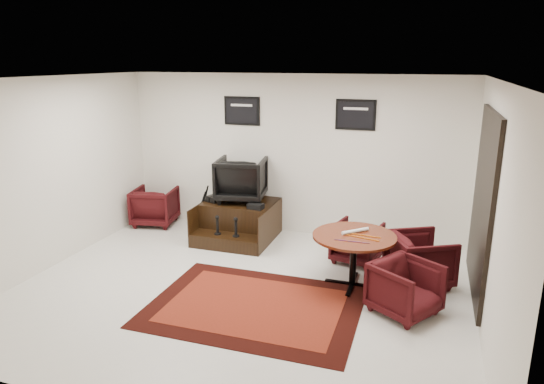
{
  "coord_description": "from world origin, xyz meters",
  "views": [
    {
      "loc": [
        2.28,
        -5.53,
        3.03
      ],
      "look_at": [
        0.17,
        0.9,
        1.17
      ],
      "focal_mm": 32.0,
      "sensor_mm": 36.0,
      "label": 1
    }
  ],
  "objects_px": {
    "armchair_side": "(155,204)",
    "meeting_table": "(354,241)",
    "shine_podium": "(239,221)",
    "table_chair_window": "(420,257)",
    "table_chair_corner": "(405,286)",
    "table_chair_back": "(357,240)",
    "shine_chair": "(241,177)"
  },
  "relations": [
    {
      "from": "shine_podium",
      "to": "meeting_table",
      "type": "xyz_separation_m",
      "value": [
        2.19,
        -1.26,
        0.35
      ]
    },
    {
      "from": "meeting_table",
      "to": "table_chair_corner",
      "type": "distance_m",
      "value": 0.97
    },
    {
      "from": "armchair_side",
      "to": "table_chair_corner",
      "type": "distance_m",
      "value": 5.1
    },
    {
      "from": "shine_podium",
      "to": "table_chair_back",
      "type": "relative_size",
      "value": 1.87
    },
    {
      "from": "shine_chair",
      "to": "shine_podium",
      "type": "bearing_deg",
      "value": 80.79
    },
    {
      "from": "table_chair_back",
      "to": "table_chair_corner",
      "type": "distance_m",
      "value": 1.63
    },
    {
      "from": "shine_podium",
      "to": "meeting_table",
      "type": "relative_size",
      "value": 1.13
    },
    {
      "from": "armchair_side",
      "to": "table_chair_window",
      "type": "height_order",
      "value": "table_chair_window"
    },
    {
      "from": "shine_podium",
      "to": "table_chair_back",
      "type": "xyz_separation_m",
      "value": [
        2.12,
        -0.41,
        0.05
      ]
    },
    {
      "from": "shine_podium",
      "to": "table_chair_window",
      "type": "bearing_deg",
      "value": -16.52
    },
    {
      "from": "shine_chair",
      "to": "table_chair_corner",
      "type": "relative_size",
      "value": 1.15
    },
    {
      "from": "shine_podium",
      "to": "shine_chair",
      "type": "xyz_separation_m",
      "value": [
        -0.0,
        0.13,
        0.76
      ]
    },
    {
      "from": "shine_podium",
      "to": "table_chair_corner",
      "type": "xyz_separation_m",
      "value": [
        2.91,
        -1.83,
        0.07
      ]
    },
    {
      "from": "armchair_side",
      "to": "table_chair_window",
      "type": "xyz_separation_m",
      "value": [
        4.83,
        -1.08,
        0.01
      ]
    },
    {
      "from": "table_chair_back",
      "to": "shine_chair",
      "type": "bearing_deg",
      "value": -1.43
    },
    {
      "from": "table_chair_window",
      "to": "table_chair_corner",
      "type": "xyz_separation_m",
      "value": [
        -0.14,
        -0.93,
        -0.03
      ]
    },
    {
      "from": "armchair_side",
      "to": "table_chair_corner",
      "type": "relative_size",
      "value": 1.06
    },
    {
      "from": "armchair_side",
      "to": "table_chair_corner",
      "type": "height_order",
      "value": "armchair_side"
    },
    {
      "from": "shine_chair",
      "to": "meeting_table",
      "type": "distance_m",
      "value": 2.63
    },
    {
      "from": "table_chair_corner",
      "to": "shine_podium",
      "type": "bearing_deg",
      "value": 91.61
    },
    {
      "from": "shine_podium",
      "to": "table_chair_corner",
      "type": "distance_m",
      "value": 3.44
    },
    {
      "from": "meeting_table",
      "to": "table_chair_corner",
      "type": "bearing_deg",
      "value": -38.12
    },
    {
      "from": "armchair_side",
      "to": "meeting_table",
      "type": "xyz_separation_m",
      "value": [
        3.96,
        -1.43,
        0.26
      ]
    },
    {
      "from": "shine_chair",
      "to": "table_chair_back",
      "type": "distance_m",
      "value": 2.3
    },
    {
      "from": "table_chair_back",
      "to": "table_chair_corner",
      "type": "height_order",
      "value": "table_chair_corner"
    },
    {
      "from": "table_chair_back",
      "to": "armchair_side",
      "type": "bearing_deg",
      "value": 4.5
    },
    {
      "from": "shine_podium",
      "to": "table_chair_corner",
      "type": "height_order",
      "value": "table_chair_corner"
    },
    {
      "from": "armchair_side",
      "to": "table_chair_corner",
      "type": "xyz_separation_m",
      "value": [
        4.69,
        -2.0,
        -0.02
      ]
    },
    {
      "from": "shine_podium",
      "to": "table_chair_back",
      "type": "distance_m",
      "value": 2.16
    },
    {
      "from": "shine_podium",
      "to": "table_chair_window",
      "type": "xyz_separation_m",
      "value": [
        3.05,
        -0.91,
        0.1
      ]
    },
    {
      "from": "table_chair_back",
      "to": "table_chair_window",
      "type": "height_order",
      "value": "table_chair_window"
    },
    {
      "from": "shine_chair",
      "to": "armchair_side",
      "type": "relative_size",
      "value": 1.08
    }
  ]
}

